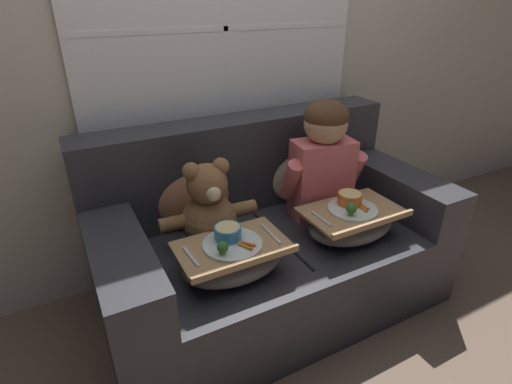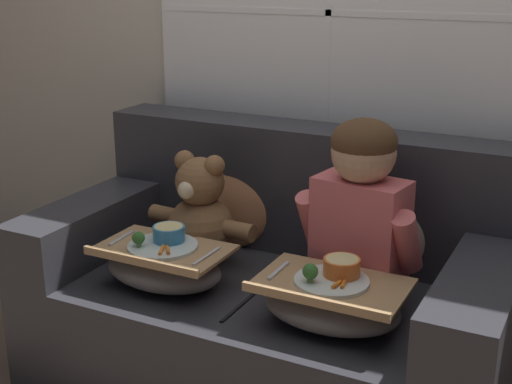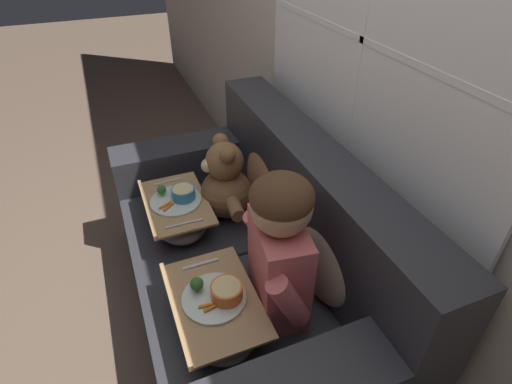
{
  "view_description": "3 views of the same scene",
  "coord_description": "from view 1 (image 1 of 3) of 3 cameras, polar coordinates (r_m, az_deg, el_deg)",
  "views": [
    {
      "loc": [
        -0.86,
        -1.44,
        1.48
      ],
      "look_at": [
        -0.1,
        -0.02,
        0.67
      ],
      "focal_mm": 28.0,
      "sensor_mm": 36.0,
      "label": 1
    },
    {
      "loc": [
        1.01,
        -2.09,
        1.5
      ],
      "look_at": [
        -0.07,
        0.04,
        0.73
      ],
      "focal_mm": 50.0,
      "sensor_mm": 36.0,
      "label": 2
    },
    {
      "loc": [
        1.24,
        -0.41,
        1.73
      ],
      "look_at": [
        -0.08,
        0.12,
        0.69
      ],
      "focal_mm": 28.0,
      "sensor_mm": 36.0,
      "label": 3
    }
  ],
  "objects": [
    {
      "name": "couch",
      "position": [
        2.08,
        1.46,
        -6.96
      ],
      "size": [
        1.69,
        0.92,
        0.91
      ],
      "color": "#2D2D33",
      "rests_on": "ground_plane"
    },
    {
      "name": "lap_tray_teddy",
      "position": [
        1.67,
        -3.34,
        -9.41
      ],
      "size": [
        0.45,
        0.29,
        0.21
      ],
      "color": "slate",
      "rests_on": "teddy_bear"
    },
    {
      "name": "child_figure",
      "position": [
        2.03,
        9.59,
        5.22
      ],
      "size": [
        0.45,
        0.24,
        0.61
      ],
      "color": "#DB6666",
      "rests_on": "couch"
    },
    {
      "name": "wall_back_with_window",
      "position": [
        2.18,
        -4.9,
        21.74
      ],
      "size": [
        8.0,
        0.08,
        2.6
      ],
      "color": "beige",
      "rests_on": "ground_plane"
    },
    {
      "name": "ground_plane",
      "position": [
        2.24,
        2.26,
        -14.91
      ],
      "size": [
        14.0,
        14.0,
        0.0
      ],
      "primitive_type": "plane",
      "color": "brown"
    },
    {
      "name": "lap_tray_child",
      "position": [
        1.97,
        13.42,
        -4.16
      ],
      "size": [
        0.46,
        0.31,
        0.22
      ],
      "color": "slate",
      "rests_on": "child_figure"
    },
    {
      "name": "throw_pillow_behind_teddy",
      "position": [
        2.0,
        -9.11,
        0.24
      ],
      "size": [
        0.41,
        0.2,
        0.42
      ],
      "color": "#B2754C",
      "rests_on": "couch"
    },
    {
      "name": "teddy_bear",
      "position": [
        1.81,
        -6.72,
        -2.75
      ],
      "size": [
        0.46,
        0.32,
        0.42
      ],
      "color": "brown",
      "rests_on": "couch"
    },
    {
      "name": "throw_pillow_behind_child",
      "position": [
        2.25,
        6.01,
        3.55
      ],
      "size": [
        0.4,
        0.19,
        0.41
      ],
      "color": "#C1B293",
      "rests_on": "couch"
    }
  ]
}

